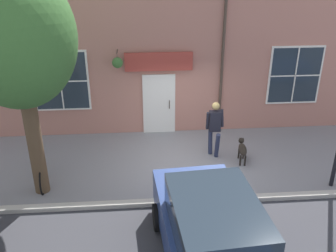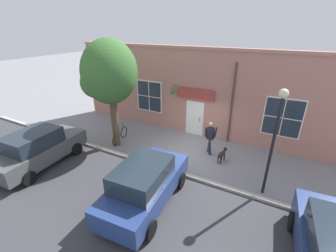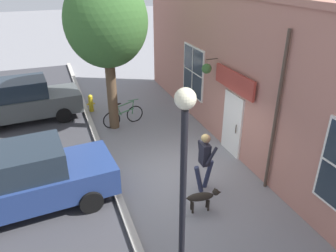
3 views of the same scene
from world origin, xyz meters
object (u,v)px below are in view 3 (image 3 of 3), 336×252
object	(u,v)px
pedestrian_walking	(205,157)
parked_car_mid_block	(27,179)
dog_on_leash	(202,197)
street_lamp	(183,174)
fire_hydrant	(91,103)
leaning_bicycle	(124,116)
parked_car_nearest_curb	(23,100)
street_tree_by_curb	(104,24)

from	to	relation	value
pedestrian_walking	parked_car_mid_block	bearing A→B (deg)	-11.47
dog_on_leash	street_lamp	xyz separation A→B (m)	(1.48, 2.10, 2.42)
parked_car_mid_block	fire_hydrant	size ratio (longest dim) A/B	5.74
dog_on_leash	parked_car_mid_block	world-z (taller)	parked_car_mid_block
street_lamp	dog_on_leash	bearing A→B (deg)	-125.15
pedestrian_walking	street_lamp	bearing A→B (deg)	56.74
leaning_bicycle	street_lamp	bearing A→B (deg)	84.29
leaning_bicycle	parked_car_nearest_curb	xyz separation A→B (m)	(3.68, -1.81, 0.50)
street_lamp	fire_hydrant	distance (m)	9.98
parked_car_nearest_curb	fire_hydrant	world-z (taller)	parked_car_nearest_curb
leaning_bicycle	street_tree_by_curb	bearing A→B (deg)	3.10
dog_on_leash	parked_car_nearest_curb	size ratio (longest dim) A/B	0.25
pedestrian_walking	parked_car_nearest_curb	bearing A→B (deg)	-54.77
street_tree_by_curb	fire_hydrant	xyz separation A→B (m)	(0.56, -1.84, -3.55)
parked_car_mid_block	parked_car_nearest_curb	bearing A→B (deg)	-87.95
street_tree_by_curb	parked_car_mid_block	bearing A→B (deg)	53.18
parked_car_nearest_curb	fire_hydrant	xyz separation A→B (m)	(-2.66, -0.01, -0.48)
street_tree_by_curb	parked_car_nearest_curb	bearing A→B (deg)	-29.70
parked_car_mid_block	street_lamp	distance (m)	5.06
parked_car_nearest_curb	parked_car_mid_block	size ratio (longest dim) A/B	1.00
leaning_bicycle	parked_car_mid_block	xyz separation A→B (m)	(3.47, 4.04, 0.50)
parked_car_mid_block	street_lamp	bearing A→B (deg)	125.10
leaning_bicycle	street_lamp	distance (m)	8.27
dog_on_leash	street_tree_by_curb	size ratio (longest dim) A/B	0.20
street_tree_by_curb	leaning_bicycle	bearing A→B (deg)	-176.90
street_tree_by_curb	street_lamp	world-z (taller)	street_tree_by_curb
street_lamp	parked_car_nearest_curb	bearing A→B (deg)	-73.34
pedestrian_walking	dog_on_leash	world-z (taller)	pedestrian_walking
pedestrian_walking	dog_on_leash	size ratio (longest dim) A/B	1.60
leaning_bicycle	fire_hydrant	xyz separation A→B (m)	(1.02, -1.82, 0.02)
street_lamp	fire_hydrant	size ratio (longest dim) A/B	5.53
fire_hydrant	pedestrian_walking	bearing A→B (deg)	107.40
parked_car_mid_block	leaning_bicycle	bearing A→B (deg)	-130.64
street_tree_by_curb	fire_hydrant	bearing A→B (deg)	-73.21
fire_hydrant	dog_on_leash	bearing A→B (deg)	102.71
dog_on_leash	parked_car_mid_block	bearing A→B (deg)	-22.46
street_tree_by_curb	fire_hydrant	distance (m)	4.04
dog_on_leash	street_tree_by_curb	world-z (taller)	street_tree_by_curb
parked_car_nearest_curb	parked_car_mid_block	xyz separation A→B (m)	(-0.21, 5.85, 0.00)
street_tree_by_curb	parked_car_mid_block	size ratio (longest dim) A/B	1.28
parked_car_mid_block	fire_hydrant	xyz separation A→B (m)	(-2.45, -5.86, -0.48)
dog_on_leash	leaning_bicycle	distance (m)	5.80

